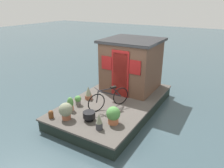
% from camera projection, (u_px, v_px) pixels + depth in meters
% --- Properties ---
extents(ground_plane, '(60.00, 60.00, 0.00)m').
position_uv_depth(ground_plane, '(115.00, 110.00, 8.17)').
color(ground_plane, '#384C54').
extents(houseboat_deck, '(4.99, 2.86, 0.45)m').
position_uv_depth(houseboat_deck, '(115.00, 105.00, 8.09)').
color(houseboat_deck, '#4C4742').
rests_on(houseboat_deck, ground_plane).
extents(houseboat_cabin, '(2.15, 2.20, 2.07)m').
position_uv_depth(houseboat_cabin, '(132.00, 64.00, 8.74)').
color(houseboat_cabin, brown).
rests_on(houseboat_cabin, houseboat_deck).
extents(bicycle, '(1.47, 0.79, 0.77)m').
position_uv_depth(bicycle, '(109.00, 98.00, 7.28)').
color(bicycle, black).
rests_on(bicycle, houseboat_deck).
extents(potted_plant_ivy, '(0.20, 0.20, 0.50)m').
position_uv_depth(potted_plant_ivy, '(99.00, 122.00, 6.08)').
color(potted_plant_ivy, '#38383D').
rests_on(potted_plant_ivy, houseboat_deck).
extents(potted_plant_basil, '(0.21, 0.21, 0.48)m').
position_uv_depth(potted_plant_basil, '(70.00, 104.00, 7.14)').
color(potted_plant_basil, '#B2603D').
rests_on(potted_plant_basil, houseboat_deck).
extents(potted_plant_succulent, '(0.44, 0.44, 0.55)m').
position_uv_depth(potted_plant_succulent, '(66.00, 111.00, 6.59)').
color(potted_plant_succulent, '#935138').
rests_on(potted_plant_succulent, houseboat_deck).
extents(potted_plant_mint, '(0.28, 0.28, 0.50)m').
position_uv_depth(potted_plant_mint, '(88.00, 93.00, 7.98)').
color(potted_plant_mint, '#935138').
rests_on(potted_plant_mint, houseboat_deck).
extents(potted_plant_geranium, '(0.43, 0.43, 0.55)m').
position_uv_depth(potted_plant_geranium, '(113.00, 115.00, 6.36)').
color(potted_plant_geranium, '#B2603D').
rests_on(potted_plant_geranium, houseboat_deck).
extents(potted_plant_thyme, '(0.24, 0.24, 0.35)m').
position_uv_depth(potted_plant_thyme, '(78.00, 100.00, 7.54)').
color(potted_plant_thyme, slate).
rests_on(potted_plant_thyme, houseboat_deck).
extents(charcoal_grill, '(0.39, 0.39, 0.29)m').
position_uv_depth(charcoal_grill, '(89.00, 115.00, 6.56)').
color(charcoal_grill, black).
rests_on(charcoal_grill, houseboat_deck).
extents(mooring_bollard, '(0.17, 0.17, 0.26)m').
position_uv_depth(mooring_bollard, '(51.00, 114.00, 6.72)').
color(mooring_bollard, brown).
rests_on(mooring_bollard, houseboat_deck).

